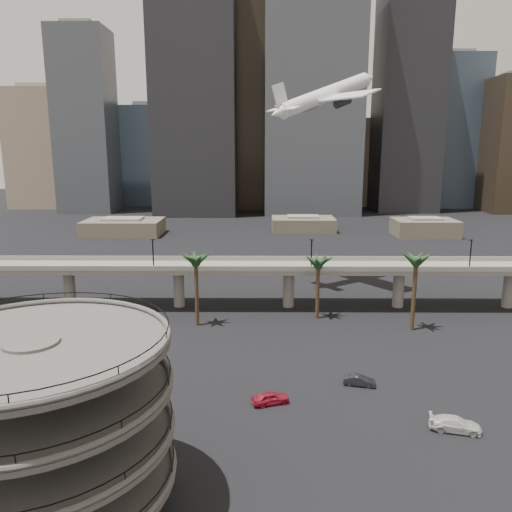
{
  "coord_description": "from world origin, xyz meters",
  "views": [
    {
      "loc": [
        5.21,
        -41.2,
        31.27
      ],
      "look_at": [
        4.69,
        28.0,
        16.26
      ],
      "focal_mm": 35.0,
      "sensor_mm": 36.0,
      "label": 1
    }
  ],
  "objects_px": {
    "airborne_jet": "(325,96)",
    "car_a": "(270,398)",
    "car_b": "(359,381)",
    "overpass": "(233,271)",
    "parking_ramp": "(38,414)",
    "car_c": "(455,424)"
  },
  "relations": [
    {
      "from": "airborne_jet",
      "to": "car_a",
      "type": "bearing_deg",
      "value": -139.01
    },
    {
      "from": "car_b",
      "to": "airborne_jet",
      "type": "bearing_deg",
      "value": 11.87
    },
    {
      "from": "overpass",
      "to": "airborne_jet",
      "type": "relative_size",
      "value": 4.85
    },
    {
      "from": "parking_ramp",
      "to": "car_b",
      "type": "relative_size",
      "value": 5.23
    },
    {
      "from": "overpass",
      "to": "car_a",
      "type": "height_order",
      "value": "overpass"
    },
    {
      "from": "overpass",
      "to": "airborne_jet",
      "type": "distance_m",
      "value": 43.95
    },
    {
      "from": "car_c",
      "to": "overpass",
      "type": "bearing_deg",
      "value": 44.52
    },
    {
      "from": "airborne_jet",
      "to": "overpass",
      "type": "bearing_deg",
      "value": -173.87
    },
    {
      "from": "parking_ramp",
      "to": "car_a",
      "type": "xyz_separation_m",
      "value": [
        19.58,
        19.83,
        -9.03
      ]
    },
    {
      "from": "overpass",
      "to": "car_c",
      "type": "relative_size",
      "value": 23.05
    },
    {
      "from": "parking_ramp",
      "to": "airborne_jet",
      "type": "bearing_deg",
      "value": 67.04
    },
    {
      "from": "parking_ramp",
      "to": "overpass",
      "type": "relative_size",
      "value": 0.17
    },
    {
      "from": "parking_ramp",
      "to": "overpass",
      "type": "xyz_separation_m",
      "value": [
        13.0,
        59.0,
        -2.5
      ]
    },
    {
      "from": "car_a",
      "to": "car_b",
      "type": "height_order",
      "value": "car_a"
    },
    {
      "from": "parking_ramp",
      "to": "car_b",
      "type": "distance_m",
      "value": 41.24
    },
    {
      "from": "airborne_jet",
      "to": "car_a",
      "type": "relative_size",
      "value": 5.7
    },
    {
      "from": "parking_ramp",
      "to": "car_b",
      "type": "xyz_separation_m",
      "value": [
        31.66,
        24.81,
        -9.14
      ]
    },
    {
      "from": "car_b",
      "to": "car_c",
      "type": "bearing_deg",
      "value": -128.76
    },
    {
      "from": "parking_ramp",
      "to": "airborne_jet",
      "type": "distance_m",
      "value": 89.55
    },
    {
      "from": "parking_ramp",
      "to": "car_a",
      "type": "height_order",
      "value": "parking_ramp"
    },
    {
      "from": "parking_ramp",
      "to": "airborne_jet",
      "type": "relative_size",
      "value": 0.83
    },
    {
      "from": "overpass",
      "to": "car_a",
      "type": "xyz_separation_m",
      "value": [
        6.58,
        -39.17,
        -6.54
      ]
    }
  ]
}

